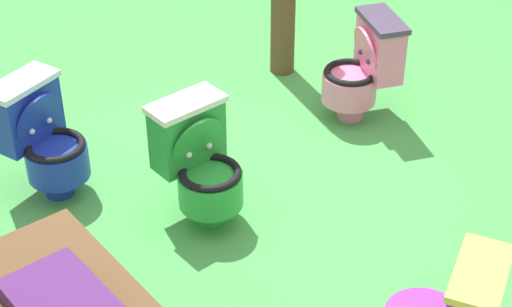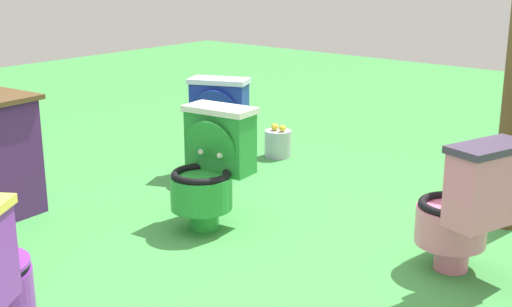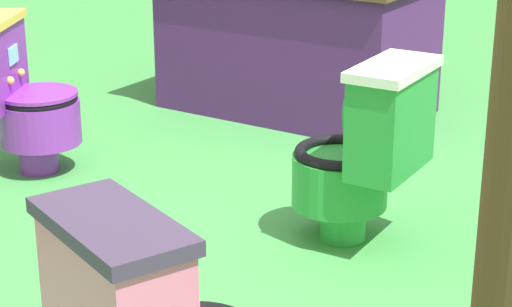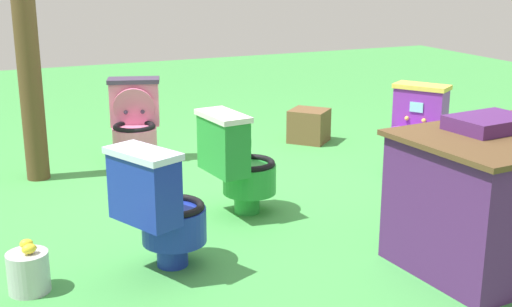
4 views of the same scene
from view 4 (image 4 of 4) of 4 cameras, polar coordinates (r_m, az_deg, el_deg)
ground at (r=5.10m, az=-2.36°, el=-3.66°), size 14.00×14.00×0.00m
toilet_purple at (r=5.71m, az=13.01°, el=1.92°), size 0.63×0.61×0.73m
toilet_blue at (r=3.87m, az=-7.92°, el=-4.44°), size 0.61×0.57×0.73m
toilet_green at (r=4.67m, az=-1.54°, el=-0.72°), size 0.54×0.46×0.73m
toilet_pink at (r=5.92m, az=-10.03°, el=2.63°), size 0.53×0.59×0.73m
wooden_post at (r=5.62m, az=-18.26°, el=6.21°), size 0.18×0.18×1.68m
small_crate at (r=6.62m, az=4.41°, el=2.31°), size 0.46×0.47×0.32m
lemon_bucket at (r=3.87m, az=-18.35°, el=-9.22°), size 0.22×0.22×0.28m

